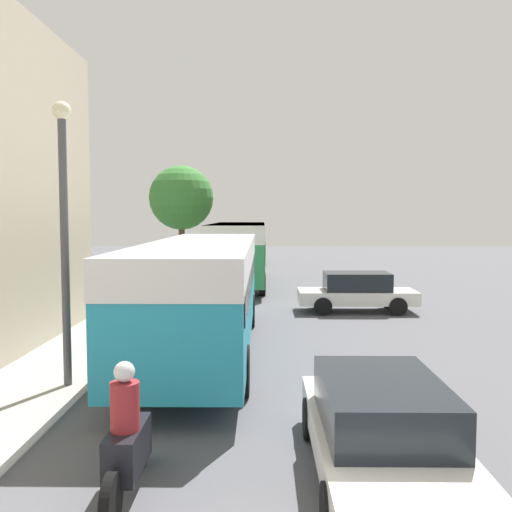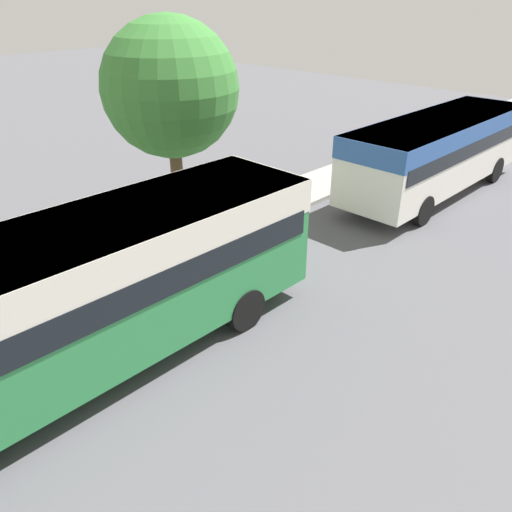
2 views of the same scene
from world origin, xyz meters
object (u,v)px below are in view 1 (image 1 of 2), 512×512
bus_following (238,246)px  bus_third_in_line (248,237)px  car_crossing (357,291)px  bus_lead (203,280)px  car_far_curb (381,427)px  motorcycle_behind_lead (127,443)px

bus_following → bus_third_in_line: size_ratio=1.11×
bus_following → car_crossing: bearing=-57.9°
bus_lead → car_far_curb: 7.69m
bus_following → car_crossing: size_ratio=2.50×
motorcycle_behind_lead → car_far_curb: motorcycle_behind_lead is taller
bus_following → motorcycle_behind_lead: bus_following is taller
bus_following → bus_third_in_line: bus_following is taller
bus_third_in_line → car_crossing: bearing=-78.1°
motorcycle_behind_lead → car_crossing: bearing=69.5°
bus_following → bus_lead: bearing=-91.3°
motorcycle_behind_lead → bus_following: bearing=88.7°
motorcycle_behind_lead → car_far_curb: size_ratio=0.49×
bus_lead → car_crossing: (4.93, 6.24, -1.11)m
motorcycle_behind_lead → car_crossing: 14.57m
bus_following → car_crossing: (4.61, -7.36, -1.25)m
bus_third_in_line → bus_lead: bearing=-90.8°
car_crossing → car_far_curb: 13.33m
bus_lead → bus_following: 13.60m
bus_third_in_line → motorcycle_behind_lead: bearing=-90.9°
bus_lead → car_far_curb: bus_lead is taller
bus_third_in_line → car_crossing: 22.06m
bus_following → motorcycle_behind_lead: bearing=-91.3°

